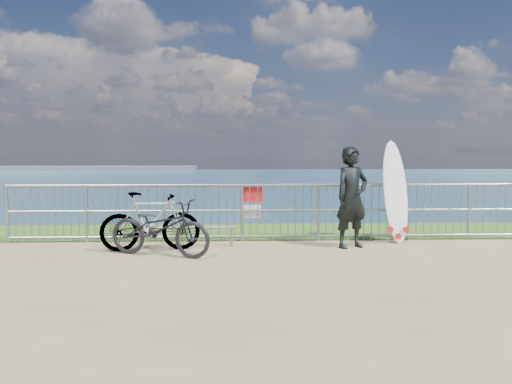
{
  "coord_description": "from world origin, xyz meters",
  "views": [
    {
      "loc": [
        -0.6,
        -8.05,
        1.76
      ],
      "look_at": [
        -0.24,
        1.2,
        1.0
      ],
      "focal_mm": 35.0,
      "sensor_mm": 36.0,
      "label": 1
    }
  ],
  "objects_px": {
    "surfboard": "(396,195)",
    "bicycle_near": "(160,228)",
    "bicycle_far": "(150,222)",
    "surfer": "(352,197)"
  },
  "relations": [
    {
      "from": "surfboard",
      "to": "surfer",
      "type": "bearing_deg",
      "value": -151.95
    },
    {
      "from": "surfer",
      "to": "surfboard",
      "type": "bearing_deg",
      "value": 3.93
    },
    {
      "from": "surfboard",
      "to": "bicycle_far",
      "type": "xyz_separation_m",
      "value": [
        -4.59,
        -0.68,
        -0.39
      ]
    },
    {
      "from": "surfer",
      "to": "bicycle_near",
      "type": "height_order",
      "value": "surfer"
    },
    {
      "from": "bicycle_near",
      "to": "bicycle_far",
      "type": "relative_size",
      "value": 1.05
    },
    {
      "from": "surfboard",
      "to": "bicycle_far",
      "type": "relative_size",
      "value": 1.13
    },
    {
      "from": "surfer",
      "to": "bicycle_near",
      "type": "xyz_separation_m",
      "value": [
        -3.38,
        -0.61,
        -0.44
      ]
    },
    {
      "from": "surfer",
      "to": "bicycle_far",
      "type": "distance_m",
      "value": 3.64
    },
    {
      "from": "surfboard",
      "to": "bicycle_near",
      "type": "xyz_separation_m",
      "value": [
        -4.35,
        -1.13,
        -0.43
      ]
    },
    {
      "from": "surfboard",
      "to": "bicycle_near",
      "type": "bearing_deg",
      "value": -165.47
    }
  ]
}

